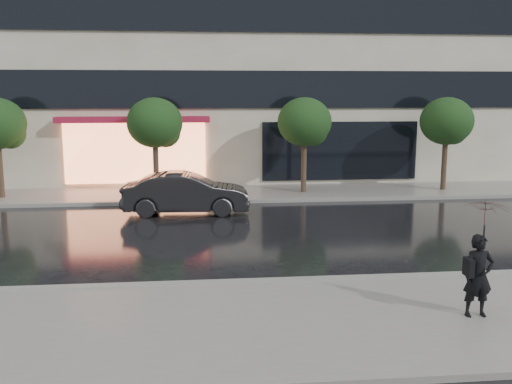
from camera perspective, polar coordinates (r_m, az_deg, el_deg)
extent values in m
plane|color=black|center=(13.63, 0.00, -7.97)|extent=(120.00, 120.00, 0.00)
cube|color=slate|center=(10.59, 1.84, -13.06)|extent=(60.00, 4.50, 0.12)
cube|color=slate|center=(23.56, -2.54, -0.14)|extent=(60.00, 3.50, 0.12)
cube|color=gray|center=(12.67, 0.47, -9.05)|extent=(60.00, 0.25, 0.14)
cube|color=gray|center=(21.84, -2.27, -0.92)|extent=(60.00, 0.25, 0.14)
cube|color=black|center=(24.88, -2.85, 10.21)|extent=(28.00, 0.12, 1.60)
cube|color=black|center=(25.09, -2.92, 17.53)|extent=(28.00, 0.12, 1.60)
cube|color=#FF8C59|center=(25.10, -11.97, 3.83)|extent=(6.00, 0.10, 2.60)
cube|color=maroon|center=(24.66, -12.17, 7.09)|extent=(6.40, 0.70, 0.25)
cube|color=black|center=(25.76, 8.41, 4.09)|extent=(7.00, 0.10, 2.60)
cylinder|color=#33261C|center=(24.35, -24.19, 1.79)|extent=(0.22, 0.22, 2.20)
sphere|color=black|center=(24.27, -23.39, 5.39)|extent=(1.20, 1.20, 1.20)
cylinder|color=#33261C|center=(23.17, -9.96, 2.15)|extent=(0.22, 0.22, 2.20)
ellipsoid|color=black|center=(22.99, -10.10, 6.84)|extent=(2.20, 2.20, 1.98)
sphere|color=black|center=(23.19, -9.04, 5.91)|extent=(1.20, 1.20, 1.20)
cylinder|color=#33261C|center=(23.51, 4.80, 2.38)|extent=(0.22, 0.22, 2.20)
ellipsoid|color=black|center=(23.34, 4.87, 7.01)|extent=(2.20, 2.20, 1.98)
sphere|color=black|center=(23.63, 5.72, 6.06)|extent=(1.20, 1.20, 1.20)
cylinder|color=#33261C|center=(25.31, 18.28, 2.45)|extent=(0.22, 0.22, 2.20)
ellipsoid|color=black|center=(25.15, 18.52, 6.74)|extent=(2.20, 2.20, 1.98)
sphere|color=black|center=(25.52, 19.11, 5.85)|extent=(1.20, 1.20, 1.20)
imported|color=black|center=(19.96, -7.00, -0.13)|extent=(4.44, 1.69, 1.44)
imported|color=black|center=(11.28, 21.36, -7.81)|extent=(0.56, 0.37, 1.54)
imported|color=#340912|center=(11.05, 21.92, -2.80)|extent=(0.86, 0.88, 0.79)
cylinder|color=black|center=(11.15, 21.78, -5.03)|extent=(0.02, 0.02, 0.77)
cube|color=black|center=(11.08, 20.49, -7.07)|extent=(0.10, 0.29, 0.33)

